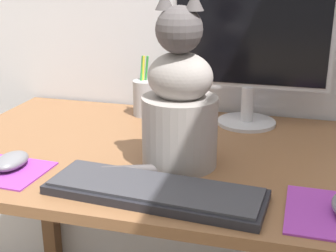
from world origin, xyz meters
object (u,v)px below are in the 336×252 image
(computer_mouse_left, at_px, (11,161))
(cat, at_px, (179,104))
(keyboard, at_px, (155,191))
(monitor, at_px, (251,48))
(pen_cup, at_px, (145,97))

(computer_mouse_left, distance_m, cat, 0.40)
(computer_mouse_left, bearing_deg, cat, 19.34)
(keyboard, height_order, cat, cat)
(computer_mouse_left, height_order, cat, cat)
(monitor, xyz_separation_m, cat, (-0.12, -0.34, -0.08))
(keyboard, relative_size, computer_mouse_left, 4.52)
(cat, bearing_deg, computer_mouse_left, -160.99)
(computer_mouse_left, bearing_deg, pen_cup, 70.24)
(cat, xyz_separation_m, pen_cup, (-0.19, 0.34, -0.09))
(monitor, relative_size, pen_cup, 2.41)
(keyboard, xyz_separation_m, computer_mouse_left, (-0.35, 0.04, 0.01))
(keyboard, bearing_deg, computer_mouse_left, 177.84)
(keyboard, xyz_separation_m, pen_cup, (-0.19, 0.51, 0.05))
(monitor, bearing_deg, pen_cup, 179.44)
(monitor, relative_size, cat, 1.12)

